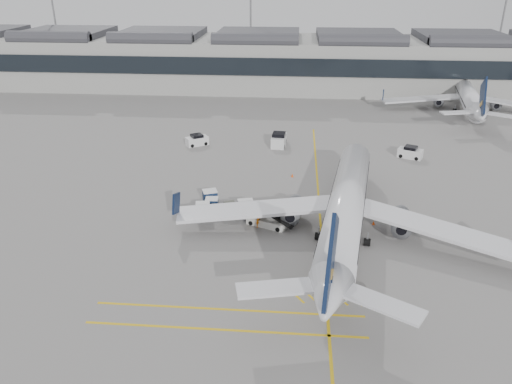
# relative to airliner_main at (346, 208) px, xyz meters

# --- Properties ---
(ground) EXTENTS (220.00, 220.00, 0.00)m
(ground) POSITION_rel_airliner_main_xyz_m (-12.32, -3.44, -3.01)
(ground) COLOR gray
(ground) RESTS_ON ground
(terminal) EXTENTS (200.00, 20.45, 12.40)m
(terminal) POSITION_rel_airliner_main_xyz_m (-12.32, 68.49, 3.13)
(terminal) COLOR #9E9E99
(terminal) RESTS_ON ground
(light_masts) EXTENTS (113.00, 0.60, 25.45)m
(light_masts) POSITION_rel_airliner_main_xyz_m (-13.99, 82.56, 11.48)
(light_masts) COLOR slate
(light_masts) RESTS_ON ground
(apron_markings) EXTENTS (0.25, 60.00, 0.01)m
(apron_markings) POSITION_rel_airliner_main_xyz_m (-2.32, 6.56, -3.01)
(apron_markings) COLOR gold
(apron_markings) RESTS_ON ground
(airliner_main) EXTENTS (34.84, 38.35, 10.25)m
(airliner_main) POSITION_rel_airliner_main_xyz_m (0.00, 0.00, 0.00)
(airliner_main) COLOR silver
(airliner_main) RESTS_ON ground
(airliner_far) EXTENTS (32.11, 35.37, 9.46)m
(airliner_far) POSITION_rel_airliner_main_xyz_m (27.36, 51.14, -0.23)
(airliner_far) COLOR silver
(airliner_far) RESTS_ON ground
(belt_loader) EXTENTS (5.43, 3.37, 2.16)m
(belt_loader) POSITION_rel_airliner_main_xyz_m (-8.18, 1.38, -2.38)
(belt_loader) COLOR beige
(belt_loader) RESTS_ON ground
(baggage_cart_a) EXTENTS (2.09, 1.86, 1.89)m
(baggage_cart_a) POSITION_rel_airliner_main_xyz_m (-10.62, 3.25, -2.00)
(baggage_cart_a) COLOR gray
(baggage_cart_a) RESTS_ON ground
(baggage_cart_b) EXTENTS (2.11, 1.92, 1.82)m
(baggage_cart_b) POSITION_rel_airliner_main_xyz_m (-15.06, 5.84, -2.04)
(baggage_cart_b) COLOR gray
(baggage_cart_b) RESTS_ON ground
(baggage_cart_c) EXTENTS (1.61, 1.37, 1.59)m
(baggage_cart_c) POSITION_rel_airliner_main_xyz_m (-14.58, 4.26, -2.16)
(baggage_cart_c) COLOR gray
(baggage_cart_c) RESTS_ON ground
(baggage_cart_d) EXTENTS (1.84, 1.61, 1.73)m
(baggage_cart_d) POSITION_rel_airliner_main_xyz_m (-15.32, 2.60, -2.09)
(baggage_cart_d) COLOR gray
(baggage_cart_d) RESTS_ON ground
(ramp_agent_a) EXTENTS (0.67, 0.75, 1.72)m
(ramp_agent_a) POSITION_rel_airliner_main_xyz_m (-9.03, 0.91, -2.15)
(ramp_agent_a) COLOR orange
(ramp_agent_a) RESTS_ON ground
(ramp_agent_b) EXTENTS (0.83, 0.69, 1.56)m
(ramp_agent_b) POSITION_rel_airliner_main_xyz_m (-6.63, 3.89, -2.23)
(ramp_agent_b) COLOR #EA4D0C
(ramp_agent_b) RESTS_ON ground
(pushback_tug) EXTENTS (2.86, 2.27, 1.40)m
(pushback_tug) POSITION_rel_airliner_main_xyz_m (-12.44, 3.70, -2.39)
(pushback_tug) COLOR #484A3F
(pushback_tug) RESTS_ON ground
(safety_cone_nose) EXTENTS (0.34, 0.34, 0.47)m
(safety_cone_nose) POSITION_rel_airliner_main_xyz_m (-5.61, 15.12, -2.78)
(safety_cone_nose) COLOR #F24C0A
(safety_cone_nose) RESTS_ON ground
(safety_cone_engine) EXTENTS (0.32, 0.32, 0.45)m
(safety_cone_engine) POSITION_rel_airliner_main_xyz_m (3.38, 2.41, -2.79)
(safety_cone_engine) COLOR #F24C0A
(safety_cone_engine) RESTS_ON ground
(service_van_left) EXTENTS (3.75, 3.24, 1.73)m
(service_van_left) POSITION_rel_airliner_main_xyz_m (-20.65, 26.88, -2.24)
(service_van_left) COLOR silver
(service_van_left) RESTS_ON ground
(service_van_mid) EXTENTS (2.36, 4.20, 2.08)m
(service_van_mid) POSITION_rel_airliner_main_xyz_m (-7.91, 27.64, -2.08)
(service_van_mid) COLOR silver
(service_van_mid) RESTS_ON ground
(service_van_right) EXTENTS (3.79, 2.98, 1.74)m
(service_van_right) POSITION_rel_airliner_main_xyz_m (11.39, 23.88, -2.23)
(service_van_right) COLOR silver
(service_van_right) RESTS_ON ground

